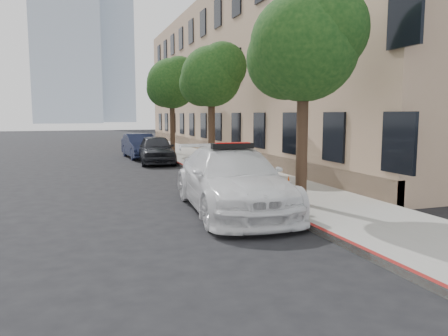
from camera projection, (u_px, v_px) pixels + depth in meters
ground at (178, 202)px, 12.64m from camera, size 120.00×120.00×0.00m
sidewalk at (202, 161)px, 23.18m from camera, size 3.20×50.00×0.15m
curb_strip at (173, 162)px, 22.68m from camera, size 0.12×50.00×0.15m
building at (261, 77)px, 29.07m from camera, size 8.00×36.00×10.00m
tower_left at (65, 14)px, 120.32m from camera, size 18.00×14.00×60.00m
tower_right at (110, 53)px, 139.57m from camera, size 14.00×14.00×44.00m
tree_near at (305, 46)px, 11.17m from camera, size 2.92×2.82×5.62m
tree_mid at (212, 76)px, 18.69m from camera, size 2.77×2.64×5.43m
tree_far at (172, 83)px, 26.18m from camera, size 3.10×3.00×5.81m
police_car at (232, 180)px, 11.40m from camera, size 2.77×5.87×1.81m
parked_car_mid at (156, 149)px, 22.50m from camera, size 2.07×4.41×1.46m
parked_car_far at (140, 146)px, 25.23m from camera, size 1.75×4.33×1.40m
fire_hydrant at (250, 172)px, 15.41m from camera, size 0.32×0.29×0.75m
traffic_cone at (288, 187)px, 12.46m from camera, size 0.45×0.45×0.65m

